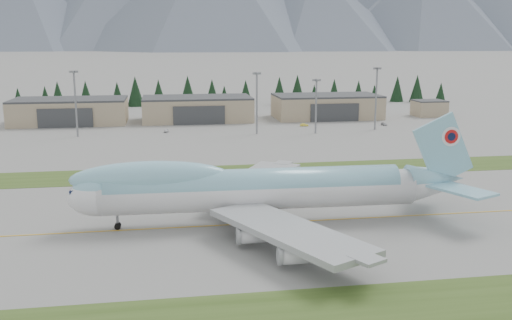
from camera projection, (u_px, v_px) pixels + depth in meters
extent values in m
plane|color=slate|center=(317.00, 220.00, 114.08)|extent=(7000.00, 7000.00, 0.00)
cube|color=#364D1B|center=(391.00, 306.00, 77.36)|extent=(400.00, 14.00, 0.08)
cube|color=#364D1B|center=(274.00, 171.00, 157.55)|extent=(400.00, 18.00, 0.08)
cube|color=gold|center=(317.00, 220.00, 114.08)|extent=(400.00, 0.40, 0.02)
cylinder|color=silver|center=(260.00, 192.00, 111.36)|extent=(61.68, 8.64, 7.14)
cylinder|color=#83C1D7|center=(254.00, 185.00, 110.95)|extent=(57.27, 7.98, 6.59)
ellipsoid|color=silver|center=(98.00, 197.00, 107.30)|extent=(11.60, 7.42, 7.14)
ellipsoid|color=#83C1D7|center=(98.00, 191.00, 107.02)|extent=(9.70, 6.28, 6.05)
ellipsoid|color=#83C1D7|center=(151.00, 178.00, 107.90)|extent=(30.46, 6.80, 6.59)
cube|color=#0C1433|center=(77.00, 191.00, 106.49)|extent=(2.42, 2.91, 1.42)
cone|color=silver|center=(436.00, 185.00, 116.16)|extent=(13.35, 7.32, 7.00)
cone|color=#83C1D7|center=(436.00, 179.00, 115.89)|extent=(12.24, 6.66, 6.37)
cube|color=#83C1D7|center=(443.00, 149.00, 114.77)|extent=(13.32, 0.98, 15.17)
cylinder|color=silver|center=(449.00, 136.00, 114.83)|extent=(3.96, 0.32, 3.96)
cylinder|color=red|center=(449.00, 136.00, 114.94)|extent=(2.86, 0.29, 2.86)
cylinder|color=#0C1433|center=(449.00, 136.00, 115.04)|extent=(1.65, 0.26, 1.65)
cube|color=#83C1D7|center=(432.00, 175.00, 122.71)|extent=(11.28, 13.76, 0.51)
cube|color=#83C1D7|center=(462.00, 190.00, 109.92)|extent=(10.88, 13.71, 0.51)
cube|color=#989CA0|center=(258.00, 179.00, 129.64)|extent=(25.27, 33.84, 1.10)
cube|color=#989CA0|center=(288.00, 231.00, 94.48)|extent=(24.09, 34.14, 1.10)
cylinder|color=silver|center=(238.00, 194.00, 125.14)|extent=(5.78, 2.88, 2.75)
cylinder|color=silver|center=(256.00, 182.00, 135.76)|extent=(5.78, 2.88, 2.75)
cylinder|color=silver|center=(255.00, 235.00, 98.51)|extent=(5.78, 2.88, 2.75)
cylinder|color=silver|center=(297.00, 255.00, 89.31)|extent=(5.78, 2.88, 2.75)
cylinder|color=gray|center=(118.00, 222.00, 108.77)|extent=(0.50, 0.50, 2.64)
cylinder|color=gray|center=(249.00, 211.00, 115.36)|extent=(0.63, 0.63, 2.86)
cylinder|color=gray|center=(254.00, 221.00, 108.97)|extent=(0.63, 0.63, 2.86)
cylinder|color=gray|center=(276.00, 210.00, 116.09)|extent=(0.63, 0.63, 2.86)
cylinder|color=gray|center=(282.00, 220.00, 109.69)|extent=(0.63, 0.63, 2.86)
cylinder|color=black|center=(117.00, 227.00, 108.49)|extent=(1.22, 0.41, 1.21)
cylinder|color=black|center=(118.00, 225.00, 109.34)|extent=(1.22, 0.41, 1.21)
cylinder|color=black|center=(249.00, 215.00, 115.52)|extent=(1.33, 0.58, 1.32)
cylinder|color=black|center=(254.00, 225.00, 109.12)|extent=(1.33, 0.58, 1.32)
cylinder|color=black|center=(276.00, 214.00, 116.24)|extent=(1.33, 0.58, 1.32)
cylinder|color=black|center=(282.00, 224.00, 109.85)|extent=(1.33, 0.58, 1.32)
cube|color=tan|center=(70.00, 112.00, 247.07)|extent=(48.00, 26.00, 10.00)
cube|color=#343639|center=(69.00, 99.00, 245.96)|extent=(48.00, 26.00, 0.80)
cube|color=#343639|center=(65.00, 118.00, 234.42)|extent=(22.08, 0.60, 8.00)
cube|color=tan|center=(197.00, 109.00, 255.64)|extent=(48.00, 26.00, 10.00)
cube|color=#343639|center=(197.00, 97.00, 254.53)|extent=(48.00, 26.00, 0.80)
cube|color=#343639|center=(199.00, 115.00, 242.99)|extent=(22.08, 0.60, 8.00)
cube|color=tan|center=(326.00, 107.00, 264.99)|extent=(48.00, 26.00, 10.00)
cube|color=#343639|center=(327.00, 95.00, 263.88)|extent=(48.00, 26.00, 0.80)
cube|color=#343639|center=(335.00, 113.00, 252.34)|extent=(22.08, 0.60, 8.00)
cube|color=tan|center=(429.00, 109.00, 271.16)|extent=(14.00, 12.00, 7.00)
cube|color=#343639|center=(430.00, 101.00, 270.38)|extent=(14.00, 12.00, 0.60)
cylinder|color=gray|center=(76.00, 105.00, 211.13)|extent=(0.70, 0.70, 23.72)
cube|color=gray|center=(74.00, 72.00, 208.61)|extent=(3.20, 3.20, 0.80)
cylinder|color=gray|center=(257.00, 105.00, 217.56)|extent=(0.70, 0.70, 22.74)
cube|color=gray|center=(257.00, 73.00, 215.14)|extent=(3.20, 3.20, 0.80)
cylinder|color=gray|center=(316.00, 108.00, 219.20)|extent=(0.70, 0.70, 20.13)
cube|color=gray|center=(317.00, 80.00, 217.05)|extent=(3.20, 3.20, 0.80)
cylinder|color=gray|center=(376.00, 100.00, 227.72)|extent=(0.70, 0.70, 24.13)
cube|color=gray|center=(377.00, 68.00, 225.16)|extent=(3.20, 3.20, 0.80)
imported|color=silver|center=(166.00, 132.00, 223.91)|extent=(1.93, 4.04, 1.33)
imported|color=yellow|center=(304.00, 126.00, 239.75)|extent=(3.64, 1.59, 1.17)
imported|color=#9A9A9E|center=(384.00, 125.00, 242.24)|extent=(1.92, 3.84, 1.07)
cone|color=black|center=(18.00, 98.00, 304.56)|extent=(6.06, 6.06, 10.82)
cone|color=black|center=(45.00, 97.00, 304.37)|extent=(6.57, 6.57, 11.74)
cone|color=black|center=(58.00, 94.00, 304.15)|extent=(7.95, 7.95, 14.20)
cone|color=black|center=(86.00, 94.00, 305.51)|extent=(8.09, 8.09, 14.44)
cone|color=black|center=(117.00, 94.00, 309.02)|extent=(7.57, 7.57, 13.51)
cone|color=black|center=(135.00, 91.00, 311.27)|extent=(9.16, 9.16, 16.36)
cone|color=black|center=(159.00, 93.00, 313.39)|extent=(8.13, 8.13, 14.53)
cone|color=black|center=(188.00, 90.00, 317.08)|extent=(9.17, 9.17, 16.38)
cone|color=black|center=(212.00, 92.00, 314.75)|extent=(8.16, 8.16, 14.58)
cone|color=black|center=(224.00, 95.00, 318.10)|extent=(6.07, 6.07, 10.83)
cone|color=black|center=(246.00, 92.00, 320.22)|extent=(7.72, 7.72, 13.78)
cone|color=black|center=(279.00, 90.00, 320.00)|extent=(8.77, 8.77, 15.66)
cone|color=black|center=(297.00, 89.00, 326.45)|extent=(9.15, 9.15, 16.34)
cone|color=black|center=(314.00, 94.00, 325.98)|extent=(6.07, 6.07, 10.84)
cone|color=black|center=(334.00, 91.00, 331.06)|extent=(7.66, 7.66, 13.69)
cone|color=black|center=(358.00, 91.00, 333.81)|extent=(7.06, 7.06, 12.61)
cone|color=black|center=(374.00, 93.00, 332.11)|extent=(5.81, 5.81, 10.38)
cone|color=black|center=(397.00, 89.00, 335.49)|extent=(8.42, 8.42, 15.04)
cone|color=black|center=(417.00, 88.00, 334.14)|extent=(8.85, 8.85, 15.81)
cone|color=black|center=(441.00, 92.00, 338.33)|extent=(6.18, 6.18, 11.03)
cone|color=#444C5B|center=(21.00, 6.00, 2141.32)|extent=(763.72, 763.72, 326.07)
cone|color=#444C5B|center=(118.00, 1.00, 2276.17)|extent=(881.53, 881.53, 381.34)
cone|color=#444C5B|center=(314.00, 7.00, 2183.11)|extent=(774.08, 774.08, 319.39)
cone|color=#444C5B|center=(423.00, 3.00, 2266.03)|extent=(810.04, 810.04, 364.93)
cone|color=#444C5B|center=(393.00, 0.00, 3052.06)|extent=(991.58, 991.58, 495.79)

